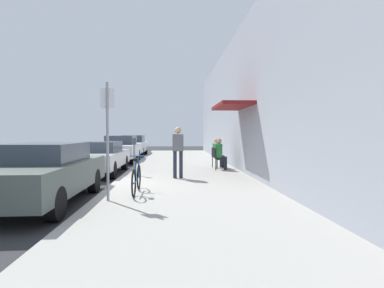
{
  "coord_description": "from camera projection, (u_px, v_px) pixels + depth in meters",
  "views": [
    {
      "loc": [
        1.83,
        -9.02,
        1.59
      ],
      "look_at": [
        2.73,
        5.49,
        1.11
      ],
      "focal_mm": 28.76,
      "sensor_mm": 36.0,
      "label": 1
    }
  ],
  "objects": [
    {
      "name": "cafe_chair_0",
      "position": [
        219.0,
        157.0,
        12.57
      ],
      "size": [
        0.55,
        0.55,
        0.87
      ],
      "color": "black",
      "rests_on": "sidewalk_slab"
    },
    {
      "name": "seated_patron_1",
      "position": [
        218.0,
        152.0,
        13.32
      ],
      "size": [
        0.5,
        0.45,
        1.29
      ],
      "color": "#232838",
      "rests_on": "sidewalk_slab"
    },
    {
      "name": "parked_car_2",
      "position": [
        121.0,
        148.0,
        17.36
      ],
      "size": [
        1.8,
        4.4,
        1.49
      ],
      "color": "silver",
      "rests_on": "ground_plane"
    },
    {
      "name": "ground_plane",
      "position": [
        110.0,
        188.0,
        8.94
      ],
      "size": [
        60.0,
        60.0,
        0.0
      ],
      "primitive_type": "plane",
      "color": "#2D2D30"
    },
    {
      "name": "bicycle_0",
      "position": [
        136.0,
        179.0,
        7.59
      ],
      "size": [
        0.46,
        1.71,
        0.9
      ],
      "color": "black",
      "rests_on": "sidewalk_slab"
    },
    {
      "name": "seated_patron_0",
      "position": [
        221.0,
        153.0,
        12.55
      ],
      "size": [
        0.5,
        0.46,
        1.29
      ],
      "color": "#232838",
      "rests_on": "sidewalk_slab"
    },
    {
      "name": "parked_car_1",
      "position": [
        99.0,
        157.0,
        12.15
      ],
      "size": [
        1.8,
        4.4,
        1.28
      ],
      "color": "#B7B7BC",
      "rests_on": "ground_plane"
    },
    {
      "name": "cafe_chair_1",
      "position": [
        217.0,
        156.0,
        13.31
      ],
      "size": [
        0.55,
        0.55,
        0.87
      ],
      "color": "black",
      "rests_on": "sidewalk_slab"
    },
    {
      "name": "parked_car_0",
      "position": [
        43.0,
        172.0,
        6.91
      ],
      "size": [
        1.8,
        4.4,
        1.38
      ],
      "color": "#47514C",
      "rests_on": "ground_plane"
    },
    {
      "name": "pedestrian_standing",
      "position": [
        178.0,
        148.0,
        10.13
      ],
      "size": [
        0.36,
        0.22,
        1.7
      ],
      "color": "#232838",
      "rests_on": "sidewalk_slab"
    },
    {
      "name": "building_facade",
      "position": [
        251.0,
        97.0,
        11.12
      ],
      "size": [
        1.4,
        32.0,
        5.89
      ],
      "color": "#999EA8",
      "rests_on": "ground_plane"
    },
    {
      "name": "sidewalk_slab",
      "position": [
        185.0,
        176.0,
        11.07
      ],
      "size": [
        4.5,
        32.0,
        0.12
      ],
      "primitive_type": "cube",
      "color": "#9E9B93",
      "rests_on": "ground_plane"
    },
    {
      "name": "parking_meter",
      "position": [
        134.0,
        154.0,
        10.95
      ],
      "size": [
        0.12,
        0.1,
        1.32
      ],
      "color": "slate",
      "rests_on": "sidewalk_slab"
    },
    {
      "name": "street_sign",
      "position": [
        108.0,
        132.0,
        6.73
      ],
      "size": [
        0.32,
        0.06,
        2.6
      ],
      "color": "gray",
      "rests_on": "sidewalk_slab"
    },
    {
      "name": "parked_car_3",
      "position": [
        133.0,
        145.0,
        22.69
      ],
      "size": [
        1.8,
        4.4,
        1.48
      ],
      "color": "silver",
      "rests_on": "ground_plane"
    }
  ]
}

